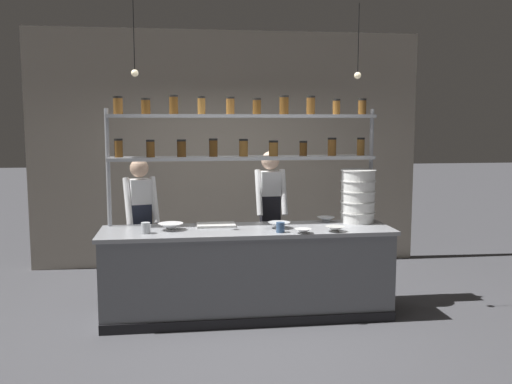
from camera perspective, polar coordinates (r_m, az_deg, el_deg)
ground_plane at (r=6.06m, az=-0.86°, el=-12.25°), size 40.00×40.00×0.00m
back_wall at (r=7.96m, az=-2.80°, el=4.27°), size 5.37×0.12×3.23m
prep_counter at (r=5.93m, az=-0.86°, el=-8.06°), size 2.97×0.76×0.92m
spice_shelf_unit at (r=6.05m, az=-1.35°, el=5.21°), size 2.86×0.28×2.28m
chef_left at (r=6.42m, az=-11.46°, el=-2.85°), size 0.41×0.34×1.60m
chef_center at (r=6.66m, az=1.43°, el=-1.99°), size 0.36×0.29×1.66m
container_stack at (r=6.25m, az=10.15°, el=-0.39°), size 0.38×0.38×0.57m
cutting_board at (r=5.98m, az=-4.03°, el=-3.30°), size 0.40×0.26×0.02m
prep_bowl_near_left at (r=6.25m, az=7.01°, el=-2.74°), size 0.20×0.20×0.05m
prep_bowl_center_front at (r=5.72m, az=7.90°, el=-3.68°), size 0.19×0.19×0.05m
prep_bowl_center_back at (r=5.81m, az=-8.53°, el=-3.45°), size 0.25×0.25×0.07m
prep_bowl_near_right at (r=5.85m, az=2.33°, el=-3.34°), size 0.23×0.23×0.06m
prep_bowl_far_left at (r=5.60m, az=4.74°, el=-3.91°), size 0.17×0.17×0.05m
serving_cup_front at (r=5.67m, az=-10.97°, el=-3.55°), size 0.09×0.09×0.11m
serving_cup_by_board at (r=5.62m, az=2.45°, el=-3.56°), size 0.08×0.08×0.10m
pendant_light_row at (r=5.75m, az=-0.69°, el=12.10°), size 2.29×0.07×0.75m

